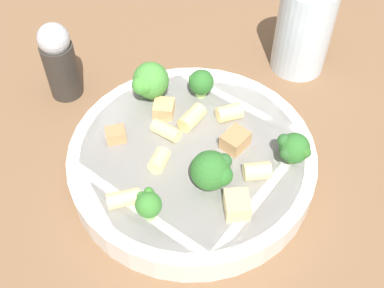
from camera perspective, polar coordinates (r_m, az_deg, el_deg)
name	(u,v)px	position (r m, az deg, el deg)	size (l,w,h in m)	color
ground_plane	(192,170)	(0.49, 0.00, -3.12)	(2.00, 2.00, 0.00)	brown
pasta_bowl	(192,159)	(0.47, 0.00, -1.77)	(0.24, 0.24, 0.03)	silver
broccoli_floret_0	(148,204)	(0.41, -5.20, -7.07)	(0.02, 0.02, 0.03)	#84AD60
broccoli_floret_1	(294,148)	(0.45, 11.95, -0.49)	(0.03, 0.03, 0.03)	#93B766
broccoli_floret_2	(212,171)	(0.42, 2.40, -3.22)	(0.04, 0.04, 0.04)	#9EC175
broccoli_floret_3	(201,82)	(0.50, 1.07, 7.35)	(0.03, 0.03, 0.03)	#93B766
broccoli_floret_4	(147,82)	(0.49, -5.38, 7.30)	(0.04, 0.04, 0.04)	#84AD60
rigatoni_0	(192,118)	(0.48, -0.02, 3.14)	(0.02, 0.02, 0.03)	#E0C67F
rigatoni_1	(229,113)	(0.49, 4.43, 3.71)	(0.02, 0.02, 0.02)	#E0C67F
rigatoni_2	(166,131)	(0.47, -3.09, 1.59)	(0.01, 0.01, 0.03)	#E0C67F
rigatoni_3	(257,171)	(0.44, 7.71, -3.18)	(0.02, 0.02, 0.02)	#E0C67F
rigatoni_4	(124,198)	(0.43, -8.09, -6.40)	(0.01, 0.01, 0.03)	#E0C67F
rigatoni_5	(160,161)	(0.45, -3.85, -2.04)	(0.02, 0.02, 0.02)	#E0C67F
chicken_chunk_0	(116,135)	(0.47, -9.01, 1.09)	(0.02, 0.02, 0.01)	#A87A4C
chicken_chunk_1	(237,205)	(0.42, 5.32, -7.20)	(0.02, 0.02, 0.02)	tan
chicken_chunk_2	(163,109)	(0.49, -3.47, 4.17)	(0.02, 0.02, 0.01)	tan
chicken_chunk_3	(235,140)	(0.46, 5.15, 0.43)	(0.02, 0.02, 0.02)	#A87A4C
drinking_glass	(303,33)	(0.58, 13.00, 12.66)	(0.06, 0.06, 0.11)	silver
pepper_shaker	(59,61)	(0.55, -15.44, 9.50)	(0.04, 0.04, 0.09)	#332D28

